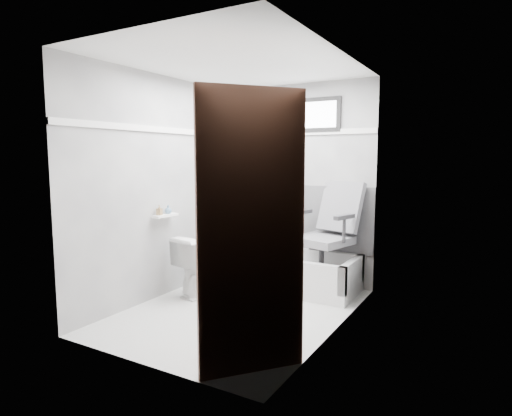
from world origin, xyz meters
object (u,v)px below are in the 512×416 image
Objects in this scene: bathtub at (292,271)px; soap_bottle_b at (168,209)px; door at (263,245)px; toilet at (203,265)px; soap_bottle_a at (159,210)px; office_chair at (322,232)px.

bathtub is 1.59m from soap_bottle_b.
door is at bearing -34.83° from soap_bottle_b.
door is at bearing 147.03° from toilet.
soap_bottle_a is (-1.09, -1.01, 0.76)m from bathtub.
toilet is at bearing 136.25° from door.
bathtub is 0.75× the size of door.
soap_bottle_a is at bearing -137.08° from bathtub.
door reaches higher than office_chair.
office_chair is 1.71× the size of toilet.
soap_bottle_a is (-1.92, 1.20, -0.03)m from door.
bathtub is 13.34× the size of soap_bottle_a.
office_chair is 10.19× the size of soap_bottle_a.
bathtub is 0.60m from office_chair.
office_chair is 1.72m from soap_bottle_b.
bathtub is 1.03m from toilet.
soap_bottle_b is at bearing -132.45° from office_chair.
soap_bottle_b is (-1.92, 1.34, -0.04)m from door.
office_chair is at bearing -137.41° from toilet.
soap_bottle_a reaches higher than soap_bottle_b.
door reaches higher than soap_bottle_a.
door is at bearing -69.44° from bathtub.
soap_bottle_a reaches higher than toilet.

